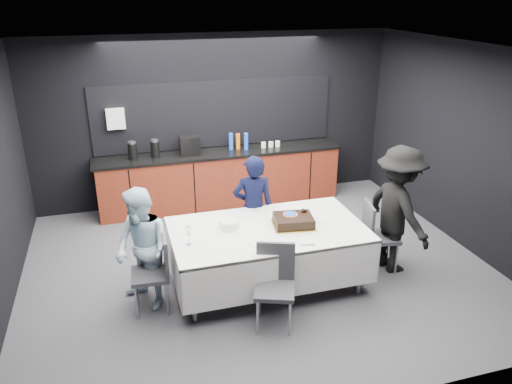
# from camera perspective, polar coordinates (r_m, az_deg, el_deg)

# --- Properties ---
(ground) EXTENTS (6.00, 6.00, 0.00)m
(ground) POSITION_cam_1_polar(r_m,az_deg,el_deg) (6.71, 0.24, -8.63)
(ground) COLOR #46454A
(ground) RESTS_ON ground
(room_shell) EXTENTS (6.04, 5.04, 2.82)m
(room_shell) POSITION_cam_1_polar(r_m,az_deg,el_deg) (5.96, 0.27, 6.84)
(room_shell) COLOR white
(room_shell) RESTS_ON ground
(kitchenette) EXTENTS (4.10, 0.64, 2.05)m
(kitchenette) POSITION_cam_1_polar(r_m,az_deg,el_deg) (8.41, -4.18, 2.09)
(kitchenette) COLOR #5A1B0E
(kitchenette) RESTS_ON ground
(party_table) EXTENTS (2.32, 1.32, 0.78)m
(party_table) POSITION_cam_1_polar(r_m,az_deg,el_deg) (6.06, 1.34, -5.32)
(party_table) COLOR #99999E
(party_table) RESTS_ON ground
(cake_assembly) EXTENTS (0.55, 0.47, 0.16)m
(cake_assembly) POSITION_cam_1_polar(r_m,az_deg,el_deg) (6.05, 4.31, -3.29)
(cake_assembly) COLOR gold
(cake_assembly) RESTS_ON party_table
(plate_stack) EXTENTS (0.24, 0.24, 0.10)m
(plate_stack) POSITION_cam_1_polar(r_m,az_deg,el_deg) (5.99, -3.06, -3.68)
(plate_stack) COLOR white
(plate_stack) RESTS_ON party_table
(loose_plate_near) EXTENTS (0.20, 0.20, 0.01)m
(loose_plate_near) POSITION_cam_1_polar(r_m,az_deg,el_deg) (5.66, -0.05, -5.78)
(loose_plate_near) COLOR white
(loose_plate_near) RESTS_ON party_table
(loose_plate_right_a) EXTENTS (0.18, 0.18, 0.01)m
(loose_plate_right_a) POSITION_cam_1_polar(r_m,az_deg,el_deg) (6.27, 7.84, -3.08)
(loose_plate_right_a) COLOR white
(loose_plate_right_a) RESTS_ON party_table
(loose_plate_right_b) EXTENTS (0.21, 0.21, 0.01)m
(loose_plate_right_b) POSITION_cam_1_polar(r_m,az_deg,el_deg) (6.05, 8.80, -4.11)
(loose_plate_right_b) COLOR white
(loose_plate_right_b) RESTS_ON party_table
(loose_plate_far) EXTENTS (0.18, 0.18, 0.01)m
(loose_plate_far) POSITION_cam_1_polar(r_m,az_deg,el_deg) (6.45, 0.73, -2.10)
(loose_plate_far) COLOR white
(loose_plate_far) RESTS_ON party_table
(fork_pile) EXTENTS (0.19, 0.13, 0.03)m
(fork_pile) POSITION_cam_1_polar(r_m,az_deg,el_deg) (5.67, 5.80, -5.76)
(fork_pile) COLOR white
(fork_pile) RESTS_ON party_table
(champagne_flute) EXTENTS (0.06, 0.06, 0.22)m
(champagne_flute) POSITION_cam_1_polar(r_m,az_deg,el_deg) (5.61, -7.77, -4.54)
(champagne_flute) COLOR white
(champagne_flute) RESTS_ON party_table
(chair_left) EXTENTS (0.44, 0.44, 0.92)m
(chair_left) POSITION_cam_1_polar(r_m,az_deg,el_deg) (5.78, -11.28, -8.45)
(chair_left) COLOR #333338
(chair_left) RESTS_ON ground
(chair_right) EXTENTS (0.50, 0.50, 0.92)m
(chair_right) POSITION_cam_1_polar(r_m,az_deg,el_deg) (6.64, 13.53, -4.38)
(chair_right) COLOR #333338
(chair_right) RESTS_ON ground
(chair_near) EXTENTS (0.54, 0.54, 0.92)m
(chair_near) POSITION_cam_1_polar(r_m,az_deg,el_deg) (5.47, 2.18, -9.94)
(chair_near) COLOR #333338
(chair_near) RESTS_ON ground
(person_center) EXTENTS (0.59, 0.43, 1.48)m
(person_center) POSITION_cam_1_polar(r_m,az_deg,el_deg) (6.60, -0.31, -1.91)
(person_center) COLOR black
(person_center) RESTS_ON ground
(person_left) EXTENTS (0.83, 0.88, 1.45)m
(person_left) POSITION_cam_1_polar(r_m,az_deg,el_deg) (5.79, -12.88, -6.44)
(person_left) COLOR silver
(person_left) RESTS_ON ground
(person_right) EXTENTS (0.76, 1.16, 1.67)m
(person_right) POSITION_cam_1_polar(r_m,az_deg,el_deg) (6.58, 15.90, -1.97)
(person_right) COLOR black
(person_right) RESTS_ON ground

